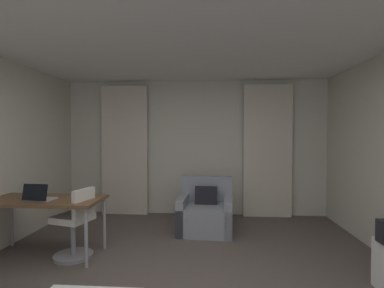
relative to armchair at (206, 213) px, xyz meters
name	(u,v)px	position (x,y,z in m)	size (l,w,h in m)	color
wall_window	(195,148)	(-0.23, 1.02, 1.02)	(5.12, 0.06, 2.60)	beige
ceiling	(176,16)	(-0.23, -2.01, 2.35)	(5.12, 6.12, 0.06)	white
curtain_left_panel	(125,150)	(-1.60, 0.89, 0.97)	(0.90, 0.06, 2.50)	beige
curtain_right_panel	(268,151)	(1.15, 0.89, 0.97)	(0.90, 0.06, 2.50)	beige
armchair	(206,213)	(0.00, 0.00, 0.00)	(0.89, 0.85, 0.84)	gray
desk	(45,203)	(-2.02, -1.12, 0.40)	(1.42, 0.67, 0.74)	brown
desk_chair	(76,227)	(-1.61, -1.15, 0.11)	(0.49, 0.49, 0.88)	gray
laptop	(39,197)	(-2.03, -1.23, 0.50)	(0.34, 0.27, 0.22)	#ADADB2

